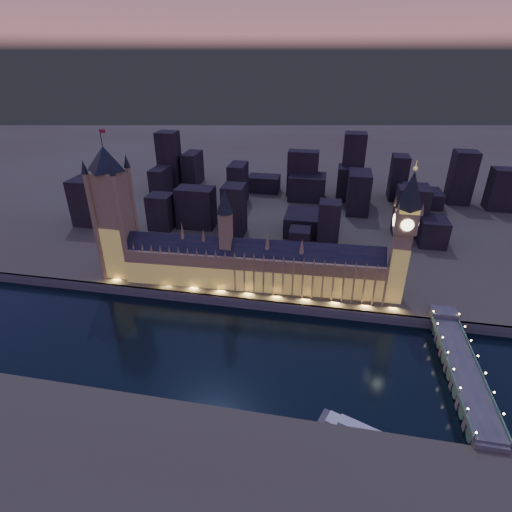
% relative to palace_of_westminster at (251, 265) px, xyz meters
% --- Properties ---
extents(ground_plane, '(2000.00, 2000.00, 0.00)m').
position_rel_palace_of_westminster_xyz_m(ground_plane, '(0.57, -61.74, -26.37)').
color(ground_plane, black).
rests_on(ground_plane, ground).
extents(north_bank, '(2000.00, 960.00, 8.00)m').
position_rel_palace_of_westminster_xyz_m(north_bank, '(0.57, 458.26, -22.37)').
color(north_bank, '#493C2D').
rests_on(north_bank, ground).
extents(embankment_wall, '(2000.00, 2.50, 8.00)m').
position_rel_palace_of_westminster_xyz_m(embankment_wall, '(0.57, -20.74, -22.37)').
color(embankment_wall, '#43444F').
rests_on(embankment_wall, ground).
extents(palace_of_westminster, '(202.00, 28.40, 78.00)m').
position_rel_palace_of_westminster_xyz_m(palace_of_westminster, '(0.00, 0.00, 0.00)').
color(palace_of_westminster, '#8D764E').
rests_on(palace_of_westminster, north_bank).
extents(victoria_tower, '(31.68, 31.68, 117.29)m').
position_rel_palace_of_westminster_xyz_m(victoria_tower, '(-109.43, 0.18, 39.75)').
color(victoria_tower, '#8D764E').
rests_on(victoria_tower, north_bank).
extents(elizabeth_tower, '(18.00, 18.00, 104.72)m').
position_rel_palace_of_westminster_xyz_m(elizabeth_tower, '(108.57, 0.18, 39.92)').
color(elizabeth_tower, '#8D764E').
rests_on(elizabeth_tower, north_bank).
extents(westminster_bridge, '(17.65, 113.00, 15.90)m').
position_rel_palace_of_westminster_xyz_m(westminster_bridge, '(141.58, -65.19, -20.38)').
color(westminster_bridge, '#43444F').
rests_on(westminster_bridge, ground).
extents(river_boat, '(44.02, 24.80, 4.50)m').
position_rel_palace_of_westminster_xyz_m(river_boat, '(81.58, -119.74, -24.81)').
color(river_boat, '#43444F').
rests_on(river_boat, ground).
extents(city_backdrop, '(490.87, 215.63, 79.41)m').
position_rel_palace_of_westminster_xyz_m(city_backdrop, '(31.45, 183.78, 4.60)').
color(city_backdrop, black).
rests_on(city_backdrop, north_bank).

